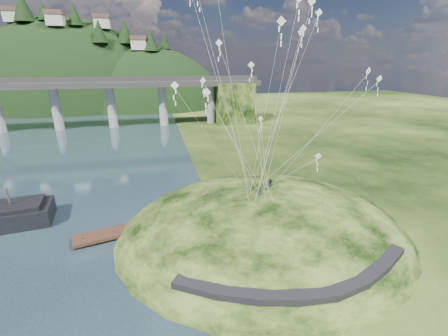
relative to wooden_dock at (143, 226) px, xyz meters
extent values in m
plane|color=black|center=(6.33, -5.50, -0.49)|extent=(320.00, 320.00, 0.00)
ellipsoid|color=black|center=(14.33, -3.50, -1.99)|extent=(36.00, 32.00, 13.00)
cube|color=black|center=(4.83, -13.50, 1.54)|extent=(4.32, 3.62, 0.71)
cube|color=black|center=(7.83, -15.15, 1.60)|extent=(4.10, 2.97, 0.61)
cube|color=black|center=(10.83, -16.15, 1.59)|extent=(3.85, 2.37, 0.62)
cube|color=black|center=(13.83, -16.60, 1.55)|extent=(3.62, 1.83, 0.66)
cube|color=black|center=(16.83, -16.40, 1.56)|extent=(3.82, 2.27, 0.68)
cube|color=black|center=(19.83, -15.45, 1.65)|extent=(4.11, 2.97, 0.71)
cube|color=black|center=(22.83, -13.90, 1.67)|extent=(4.26, 3.43, 0.66)
cylinder|color=gray|center=(-25.67, 64.50, 6.01)|extent=(2.60, 2.60, 13.00)
cylinder|color=gray|center=(-10.17, 64.50, 6.01)|extent=(2.60, 2.60, 13.00)
cylinder|color=gray|center=(5.33, 64.50, 6.01)|extent=(2.60, 2.60, 13.00)
cylinder|color=gray|center=(20.83, 64.50, 6.01)|extent=(2.60, 2.60, 13.00)
cube|color=black|center=(28.33, 64.50, 6.01)|extent=(12.00, 11.00, 13.00)
ellipsoid|color=black|center=(-33.67, 120.50, -6.49)|extent=(96.00, 68.00, 88.00)
ellipsoid|color=black|center=(1.33, 112.50, -10.49)|extent=(76.00, 56.00, 72.00)
cone|color=black|center=(-43.55, 109.13, 38.74)|extent=(8.01, 8.01, 10.54)
cone|color=black|center=(-36.54, 108.57, 37.39)|extent=(4.97, 4.97, 6.54)
cone|color=black|center=(-25.07, 106.55, 36.19)|extent=(5.83, 5.83, 7.67)
cone|color=black|center=(-16.12, 101.59, 30.09)|extent=(6.47, 6.47, 8.51)
cone|color=black|center=(-6.89, 108.49, 30.74)|extent=(7.13, 7.13, 9.38)
cone|color=black|center=(3.21, 103.54, 27.38)|extent=(6.56, 6.56, 8.63)
cone|color=black|center=(9.10, 109.13, 27.19)|extent=(4.88, 4.88, 6.42)
cube|color=beige|center=(-48.67, 112.50, 35.50)|extent=(6.00, 5.00, 4.00)
cube|color=brown|center=(-48.67, 112.50, 38.20)|extent=(6.40, 5.40, 1.60)
cube|color=beige|center=(-31.67, 104.50, 33.79)|extent=(6.00, 5.00, 4.00)
cube|color=brown|center=(-31.67, 104.50, 36.49)|extent=(6.40, 5.40, 1.60)
cube|color=beige|center=(-15.67, 110.50, 33.69)|extent=(6.00, 5.00, 4.00)
cube|color=brown|center=(-15.67, 110.50, 36.39)|extent=(6.40, 5.40, 1.60)
cube|color=beige|center=(-1.67, 104.50, 25.39)|extent=(6.00, 5.00, 4.00)
cube|color=brown|center=(-1.67, 104.50, 28.09)|extent=(6.40, 5.40, 1.60)
cube|color=black|center=(-14.95, 5.09, 2.05)|extent=(5.77, 5.01, 0.53)
cylinder|color=#2D2B2B|center=(-15.82, 4.98, 3.19)|extent=(0.21, 0.21, 2.63)
cube|color=#341D15|center=(0.00, 0.00, 0.01)|extent=(15.75, 6.12, 0.39)
cylinder|color=#341D15|center=(-6.50, -1.60, -0.27)|extent=(0.33, 0.33, 1.12)
cylinder|color=#341D15|center=(-3.25, -0.80, -0.27)|extent=(0.33, 0.33, 1.12)
cylinder|color=#341D15|center=(0.00, 0.00, -0.27)|extent=(0.33, 0.33, 1.12)
cylinder|color=#341D15|center=(3.25, 0.80, -0.27)|extent=(0.33, 0.33, 1.12)
cylinder|color=#341D15|center=(6.50, 1.60, -0.27)|extent=(0.33, 0.33, 1.12)
imported|color=#242830|center=(13.42, -3.95, 5.25)|extent=(0.58, 0.42, 1.50)
imported|color=#242830|center=(15.68, -1.57, 5.36)|extent=(1.13, 1.11, 1.84)
cube|color=white|center=(6.39, -1.63, 24.13)|extent=(0.10, 0.08, 0.51)
cube|color=white|center=(17.36, -5.00, 24.17)|extent=(0.79, 0.22, 0.78)
cube|color=white|center=(17.36, -5.00, 23.61)|extent=(0.10, 0.03, 0.46)
cube|color=white|center=(17.36, -5.00, 23.05)|extent=(0.10, 0.03, 0.46)
cube|color=white|center=(17.36, -5.00, 22.49)|extent=(0.10, 0.03, 0.46)
cube|color=white|center=(15.72, -6.61, 21.41)|extent=(0.67, 0.22, 0.67)
cube|color=white|center=(15.72, -6.61, 20.93)|extent=(0.08, 0.06, 0.40)
cube|color=white|center=(15.72, -6.61, 20.44)|extent=(0.08, 0.06, 0.40)
cube|color=white|center=(15.72, -6.61, 19.96)|extent=(0.08, 0.06, 0.40)
cube|color=white|center=(12.47, -2.57, 18.61)|extent=(0.67, 0.26, 0.69)
cube|color=white|center=(12.47, -2.57, 18.12)|extent=(0.09, 0.03, 0.41)
cube|color=white|center=(12.47, -2.57, 17.62)|extent=(0.09, 0.03, 0.41)
cube|color=white|center=(12.47, -2.57, 17.12)|extent=(0.09, 0.03, 0.41)
cube|color=white|center=(22.06, -8.15, 18.10)|extent=(0.69, 0.29, 0.72)
cube|color=white|center=(22.06, -8.15, 17.59)|extent=(0.09, 0.06, 0.42)
cube|color=white|center=(22.06, -8.15, 17.07)|extent=(0.09, 0.06, 0.42)
cube|color=white|center=(22.06, -8.15, 16.56)|extent=(0.09, 0.06, 0.42)
cube|color=white|center=(14.16, -9.00, 23.13)|extent=(0.09, 0.04, 0.40)
cube|color=white|center=(14.16, -9.00, 22.65)|extent=(0.09, 0.04, 0.40)
cube|color=white|center=(14.16, -9.00, 22.16)|extent=(0.09, 0.04, 0.40)
cube|color=white|center=(16.68, 5.52, 11.53)|extent=(0.79, 0.24, 0.80)
cube|color=white|center=(16.68, 5.52, 10.95)|extent=(0.10, 0.07, 0.47)
cube|color=white|center=(16.68, 5.52, 10.38)|extent=(0.10, 0.07, 0.47)
cube|color=white|center=(16.68, 5.52, 9.81)|extent=(0.10, 0.07, 0.47)
cube|color=white|center=(7.57, 0.12, 24.43)|extent=(0.10, 0.03, 0.42)
cube|color=white|center=(7.57, 0.12, 23.91)|extent=(0.10, 0.03, 0.42)
cube|color=white|center=(8.86, 6.16, 16.62)|extent=(0.84, 0.33, 0.87)
cube|color=white|center=(8.86, 6.16, 16.00)|extent=(0.11, 0.08, 0.50)
cube|color=white|center=(8.86, 6.16, 15.38)|extent=(0.11, 0.08, 0.50)
cube|color=white|center=(8.86, 6.16, 14.76)|extent=(0.11, 0.08, 0.50)
cube|color=white|center=(20.56, -3.72, 8.64)|extent=(0.77, 0.31, 0.78)
cube|color=white|center=(20.56, -3.72, 8.07)|extent=(0.10, 0.02, 0.47)
cube|color=white|center=(20.56, -3.72, 7.50)|extent=(0.10, 0.02, 0.47)
cube|color=white|center=(20.56, -3.72, 6.92)|extent=(0.10, 0.02, 0.47)
cube|color=white|center=(7.08, -6.57, 16.37)|extent=(0.78, 0.33, 0.79)
cube|color=white|center=(7.08, -6.57, 15.79)|extent=(0.11, 0.03, 0.47)
cube|color=white|center=(7.08, -6.57, 15.21)|extent=(0.11, 0.03, 0.47)
cube|color=white|center=(7.08, -6.57, 14.64)|extent=(0.11, 0.03, 0.47)
cube|color=white|center=(10.40, 3.39, 21.00)|extent=(0.75, 0.47, 0.83)
cube|color=white|center=(10.40, 3.39, 20.40)|extent=(0.11, 0.05, 0.49)
cube|color=white|center=(10.40, 3.39, 19.80)|extent=(0.11, 0.05, 0.49)
cube|color=white|center=(10.40, 3.39, 19.21)|extent=(0.11, 0.05, 0.49)
cube|color=white|center=(20.84, -0.24, 24.01)|extent=(0.83, 0.19, 0.82)
cube|color=white|center=(20.84, -0.24, 23.42)|extent=(0.11, 0.03, 0.48)
cube|color=white|center=(20.84, -0.24, 22.83)|extent=(0.11, 0.03, 0.48)
cube|color=white|center=(20.84, -0.24, 22.25)|extent=(0.11, 0.03, 0.48)
cube|color=white|center=(18.24, -1.99, 22.19)|extent=(0.49, 0.64, 0.74)
cube|color=white|center=(18.24, -1.99, 21.64)|extent=(0.09, 0.07, 0.45)
cube|color=white|center=(18.24, -1.99, 21.09)|extent=(0.09, 0.07, 0.45)
cube|color=white|center=(18.24, -1.99, 20.55)|extent=(0.09, 0.07, 0.45)
cube|color=white|center=(4.29, -7.01, 17.03)|extent=(0.71, 0.18, 0.70)
cube|color=white|center=(4.29, -7.01, 16.53)|extent=(0.09, 0.02, 0.41)
cube|color=white|center=(4.29, -7.01, 16.03)|extent=(0.09, 0.02, 0.41)
cube|color=white|center=(4.29, -7.01, 15.53)|extent=(0.09, 0.02, 0.41)
cube|color=white|center=(12.25, -10.22, 21.80)|extent=(0.55, 0.54, 0.71)
cube|color=white|center=(12.25, -10.22, 21.28)|extent=(0.09, 0.06, 0.43)
cube|color=white|center=(12.25, -10.22, 20.76)|extent=(0.09, 0.06, 0.43)
cube|color=white|center=(12.25, -10.22, 20.24)|extent=(0.09, 0.06, 0.43)
cube|color=white|center=(23.87, -7.57, 17.37)|extent=(0.71, 0.24, 0.69)
cube|color=white|center=(23.87, -7.57, 16.86)|extent=(0.09, 0.05, 0.41)
cube|color=white|center=(23.87, -7.57, 16.36)|extent=(0.09, 0.05, 0.41)
cube|color=white|center=(23.87, -7.57, 15.86)|extent=(0.09, 0.05, 0.41)
camera|label=1|loc=(2.41, -33.47, 18.94)|focal=24.00mm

